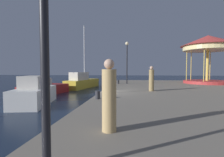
% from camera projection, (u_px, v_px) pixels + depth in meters
% --- Properties ---
extents(ground_plane, '(120.00, 120.00, 0.00)m').
position_uv_depth(ground_plane, '(101.00, 103.00, 11.61)').
color(ground_plane, '#162338').
extents(quay_dock, '(14.64, 26.19, 0.80)m').
position_uv_depth(quay_dock, '(216.00, 99.00, 10.72)').
color(quay_dock, gray).
rests_on(quay_dock, ground).
extents(motorboat_white, '(2.52, 4.40, 1.87)m').
position_uv_depth(motorboat_white, '(35.00, 94.00, 10.98)').
color(motorboat_white, white).
rests_on(motorboat_white, ground).
extents(sailboat_yellow, '(2.91, 6.30, 7.78)m').
position_uv_depth(sailboat_yellow, '(82.00, 82.00, 20.98)').
color(sailboat_yellow, gold).
rests_on(sailboat_yellow, ground).
extents(motorboat_red, '(2.96, 4.97, 1.51)m').
position_uv_depth(motorboat_red, '(44.00, 88.00, 15.55)').
color(motorboat_red, maroon).
rests_on(motorboat_red, ground).
extents(carousel, '(5.55, 5.55, 5.13)m').
position_uv_depth(carousel, '(208.00, 48.00, 18.11)').
color(carousel, '#B23333').
rests_on(carousel, quay_dock).
extents(lamp_post_mid_promenade, '(0.36, 0.36, 4.38)m').
position_uv_depth(lamp_post_mid_promenade, '(127.00, 55.00, 17.73)').
color(lamp_post_mid_promenade, black).
rests_on(lamp_post_mid_promenade, quay_dock).
extents(bollard_north, '(0.24, 0.24, 0.40)m').
position_uv_depth(bollard_north, '(98.00, 95.00, 8.46)').
color(bollard_north, '#2D2D33').
rests_on(bollard_north, quay_dock).
extents(bollard_center, '(0.24, 0.24, 0.40)m').
position_uv_depth(bollard_center, '(118.00, 82.00, 17.70)').
color(bollard_center, '#2D2D33').
rests_on(bollard_center, quay_dock).
extents(bollard_south, '(0.24, 0.24, 0.40)m').
position_uv_depth(bollard_south, '(112.00, 87.00, 12.49)').
color(bollard_south, '#2D2D33').
rests_on(bollard_south, quay_dock).
extents(person_near_carousel, '(0.34, 0.34, 1.70)m').
position_uv_depth(person_near_carousel, '(109.00, 98.00, 3.97)').
color(person_near_carousel, tan).
rests_on(person_near_carousel, quay_dock).
extents(person_by_the_water, '(0.34, 0.34, 1.71)m').
position_uv_depth(person_by_the_water, '(151.00, 79.00, 11.62)').
color(person_by_the_water, '#937A4C').
rests_on(person_by_the_water, quay_dock).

